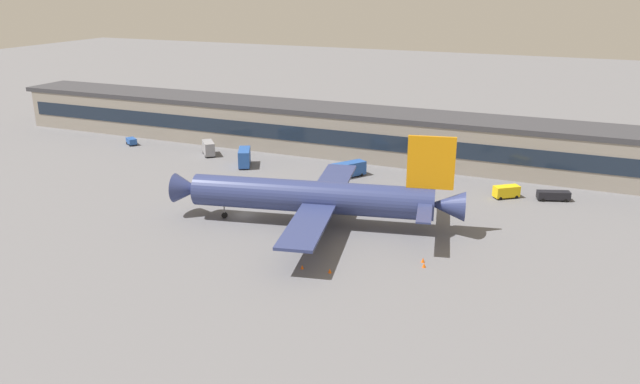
{
  "coord_description": "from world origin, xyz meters",
  "views": [
    {
      "loc": [
        57.16,
        -96.44,
        42.14
      ],
      "look_at": [
        13.66,
        4.51,
        5.0
      ],
      "focal_mm": 35.13,
      "sensor_mm": 36.0,
      "label": 1
    }
  ],
  "objects_px": {
    "baggage_tug": "(131,141)",
    "stair_truck": "(208,148)",
    "fuel_truck": "(349,169)",
    "catering_truck": "(244,157)",
    "traffic_cone_0": "(423,260)",
    "airliner": "(316,197)",
    "traffic_cone_2": "(424,265)",
    "traffic_cone_3": "(330,271)",
    "traffic_cone_1": "(302,267)",
    "crew_van": "(506,191)",
    "belt_loader": "(553,195)"
  },
  "relations": [
    {
      "from": "traffic_cone_3",
      "to": "crew_van",
      "type": "bearing_deg",
      "value": 66.86
    },
    {
      "from": "fuel_truck",
      "to": "traffic_cone_3",
      "type": "relative_size",
      "value": 12.3
    },
    {
      "from": "belt_loader",
      "to": "traffic_cone_0",
      "type": "xyz_separation_m",
      "value": [
        -16.65,
        -39.17,
        -0.78
      ]
    },
    {
      "from": "stair_truck",
      "to": "catering_truck",
      "type": "xyz_separation_m",
      "value": [
        13.51,
        -5.24,
        0.31
      ]
    },
    {
      "from": "traffic_cone_2",
      "to": "traffic_cone_3",
      "type": "bearing_deg",
      "value": -149.17
    },
    {
      "from": "baggage_tug",
      "to": "belt_loader",
      "type": "bearing_deg",
      "value": -1.48
    },
    {
      "from": "stair_truck",
      "to": "belt_loader",
      "type": "relative_size",
      "value": 0.91
    },
    {
      "from": "airliner",
      "to": "crew_van",
      "type": "xyz_separation_m",
      "value": [
        29.66,
        28.96,
        -3.89
      ]
    },
    {
      "from": "traffic_cone_2",
      "to": "traffic_cone_3",
      "type": "relative_size",
      "value": 1.05
    },
    {
      "from": "catering_truck",
      "to": "baggage_tug",
      "type": "bearing_deg",
      "value": 171.26
    },
    {
      "from": "fuel_truck",
      "to": "belt_loader",
      "type": "height_order",
      "value": "fuel_truck"
    },
    {
      "from": "traffic_cone_2",
      "to": "traffic_cone_0",
      "type": "bearing_deg",
      "value": 109.54
    },
    {
      "from": "airliner",
      "to": "traffic_cone_2",
      "type": "distance_m",
      "value": 25.09
    },
    {
      "from": "traffic_cone_3",
      "to": "stair_truck",
      "type": "bearing_deg",
      "value": 137.05
    },
    {
      "from": "stair_truck",
      "to": "catering_truck",
      "type": "height_order",
      "value": "catering_truck"
    },
    {
      "from": "fuel_truck",
      "to": "traffic_cone_1",
      "type": "bearing_deg",
      "value": -77.58
    },
    {
      "from": "belt_loader",
      "to": "traffic_cone_2",
      "type": "relative_size",
      "value": 9.18
    },
    {
      "from": "traffic_cone_0",
      "to": "fuel_truck",
      "type": "bearing_deg",
      "value": 125.49
    },
    {
      "from": "crew_van",
      "to": "baggage_tug",
      "type": "relative_size",
      "value": 1.33
    },
    {
      "from": "fuel_truck",
      "to": "traffic_cone_1",
      "type": "height_order",
      "value": "fuel_truck"
    },
    {
      "from": "traffic_cone_2",
      "to": "airliner",
      "type": "bearing_deg",
      "value": 156.61
    },
    {
      "from": "stair_truck",
      "to": "traffic_cone_0",
      "type": "relative_size",
      "value": 8.13
    },
    {
      "from": "fuel_truck",
      "to": "catering_truck",
      "type": "xyz_separation_m",
      "value": [
        -25.91,
        -1.85,
        0.41
      ]
    },
    {
      "from": "crew_van",
      "to": "traffic_cone_1",
      "type": "xyz_separation_m",
      "value": [
        -24.24,
        -46.68,
        -1.14
      ]
    },
    {
      "from": "airliner",
      "to": "baggage_tug",
      "type": "relative_size",
      "value": 12.96
    },
    {
      "from": "traffic_cone_1",
      "to": "catering_truck",
      "type": "bearing_deg",
      "value": 128.51
    },
    {
      "from": "baggage_tug",
      "to": "stair_truck",
      "type": "bearing_deg",
      "value": -1.56
    },
    {
      "from": "belt_loader",
      "to": "traffic_cone_3",
      "type": "xyz_separation_m",
      "value": [
        -28.73,
        -48.48,
        -0.81
      ]
    },
    {
      "from": "fuel_truck",
      "to": "catering_truck",
      "type": "relative_size",
      "value": 1.12
    },
    {
      "from": "catering_truck",
      "to": "traffic_cone_2",
      "type": "relative_size",
      "value": 10.42
    },
    {
      "from": "catering_truck",
      "to": "belt_loader",
      "type": "height_order",
      "value": "catering_truck"
    },
    {
      "from": "stair_truck",
      "to": "crew_van",
      "type": "bearing_deg",
      "value": -3.31
    },
    {
      "from": "catering_truck",
      "to": "fuel_truck",
      "type": "bearing_deg",
      "value": 4.09
    },
    {
      "from": "stair_truck",
      "to": "fuel_truck",
      "type": "distance_m",
      "value": 39.56
    },
    {
      "from": "traffic_cone_2",
      "to": "traffic_cone_1",
      "type": "bearing_deg",
      "value": -155.12
    },
    {
      "from": "airliner",
      "to": "fuel_truck",
      "type": "distance_m",
      "value": 30.49
    },
    {
      "from": "baggage_tug",
      "to": "traffic_cone_2",
      "type": "distance_m",
      "value": 101.92
    },
    {
      "from": "airliner",
      "to": "belt_loader",
      "type": "distance_m",
      "value": 49.77
    },
    {
      "from": "airliner",
      "to": "fuel_truck",
      "type": "relative_size",
      "value": 6.23
    },
    {
      "from": "catering_truck",
      "to": "traffic_cone_3",
      "type": "xyz_separation_m",
      "value": [
        40.85,
        -45.35,
        -1.94
      ]
    },
    {
      "from": "belt_loader",
      "to": "airliner",
      "type": "bearing_deg",
      "value": -141.11
    },
    {
      "from": "catering_truck",
      "to": "traffic_cone_0",
      "type": "height_order",
      "value": "catering_truck"
    },
    {
      "from": "traffic_cone_1",
      "to": "traffic_cone_3",
      "type": "relative_size",
      "value": 0.92
    },
    {
      "from": "crew_van",
      "to": "stair_truck",
      "type": "height_order",
      "value": "stair_truck"
    },
    {
      "from": "catering_truck",
      "to": "traffic_cone_1",
      "type": "distance_m",
      "value": 58.47
    },
    {
      "from": "catering_truck",
      "to": "traffic_cone_3",
      "type": "relative_size",
      "value": 10.95
    },
    {
      "from": "traffic_cone_3",
      "to": "airliner",
      "type": "bearing_deg",
      "value": 119.66
    },
    {
      "from": "traffic_cone_3",
      "to": "traffic_cone_1",
      "type": "bearing_deg",
      "value": -175.14
    },
    {
      "from": "catering_truck",
      "to": "traffic_cone_1",
      "type": "relative_size",
      "value": 11.91
    },
    {
      "from": "traffic_cone_3",
      "to": "fuel_truck",
      "type": "bearing_deg",
      "value": 107.56
    }
  ]
}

